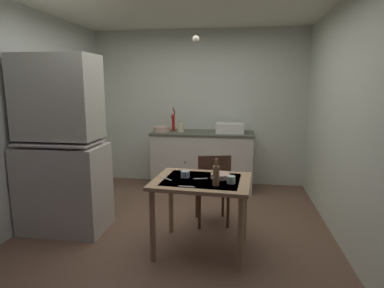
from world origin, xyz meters
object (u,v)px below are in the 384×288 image
object	(u,v)px
dining_table	(202,190)
chair_far_side	(213,187)
hutch_cabinet	(62,151)
serving_bowl_wide	(220,176)
hand_pump	(173,121)
sink_basin	(230,128)
glass_bottle	(216,175)
mug_dark	(185,174)
mixing_bowl_counter	(162,129)

from	to	relation	value
dining_table	chair_far_side	bearing A→B (deg)	84.35
hutch_cabinet	serving_bowl_wide	distance (m)	1.83
chair_far_side	hand_pump	bearing A→B (deg)	118.11
hutch_cabinet	serving_bowl_wide	bearing A→B (deg)	-5.23
sink_basin	serving_bowl_wide	distance (m)	1.98
sink_basin	hand_pump	bearing A→B (deg)	177.23
dining_table	glass_bottle	bearing A→B (deg)	-48.73
hand_pump	mug_dark	bearing A→B (deg)	-74.83
dining_table	mug_dark	size ratio (longest dim) A/B	11.17
hutch_cabinet	hand_pump	world-z (taller)	hutch_cabinet
hand_pump	chair_far_side	size ratio (longest dim) A/B	0.44
mixing_bowl_counter	mug_dark	distance (m)	2.08
mixing_bowl_counter	dining_table	xyz separation A→B (m)	(0.91, -1.99, -0.34)
hand_pump	mug_dark	size ratio (longest dim) A/B	4.35
hutch_cabinet	sink_basin	bearing A→B (deg)	44.33
glass_bottle	hutch_cabinet	bearing A→B (deg)	166.92
hand_pump	mixing_bowl_counter	world-z (taller)	hand_pump
mixing_bowl_counter	serving_bowl_wide	size ratio (longest dim) A/B	1.40
chair_far_side	serving_bowl_wide	distance (m)	0.62
mixing_bowl_counter	chair_far_side	world-z (taller)	mixing_bowl_counter
serving_bowl_wide	hand_pump	bearing A→B (deg)	114.27
chair_far_side	glass_bottle	bearing A→B (deg)	-83.13
hand_pump	serving_bowl_wide	size ratio (longest dim) A/B	2.03
hutch_cabinet	chair_far_side	size ratio (longest dim) A/B	2.26
serving_bowl_wide	chair_far_side	bearing A→B (deg)	102.47
mug_dark	serving_bowl_wide	bearing A→B (deg)	4.42
mixing_bowl_counter	glass_bottle	xyz separation A→B (m)	(1.06, -2.17, -0.12)
hand_pump	glass_bottle	bearing A→B (deg)	-68.66
hand_pump	serving_bowl_wide	xyz separation A→B (m)	(0.91, -2.01, -0.33)
hutch_cabinet	chair_far_side	xyz separation A→B (m)	(1.70, 0.37, -0.47)
dining_table	chair_far_side	distance (m)	0.63
hand_pump	mixing_bowl_counter	xyz separation A→B (m)	(-0.18, -0.10, -0.13)
hutch_cabinet	serving_bowl_wide	world-z (taller)	hutch_cabinet
mixing_bowl_counter	dining_table	size ratio (longest dim) A/B	0.27
serving_bowl_wide	hutch_cabinet	bearing A→B (deg)	174.77
hand_pump	dining_table	bearing A→B (deg)	-70.74
chair_far_side	mixing_bowl_counter	bearing A→B (deg)	124.94
sink_basin	glass_bottle	size ratio (longest dim) A/B	1.71
mug_dark	dining_table	bearing A→B (deg)	-14.77
dining_table	mixing_bowl_counter	bearing A→B (deg)	114.46
chair_far_side	glass_bottle	xyz separation A→B (m)	(0.09, -0.78, 0.38)
dining_table	glass_bottle	distance (m)	0.32
sink_basin	hand_pump	world-z (taller)	hand_pump
mug_dark	glass_bottle	bearing A→B (deg)	-33.95
dining_table	mug_dark	distance (m)	0.23
chair_far_side	serving_bowl_wide	bearing A→B (deg)	-77.53
hand_pump	chair_far_side	bearing A→B (deg)	-61.89
hand_pump	glass_bottle	distance (m)	2.44
dining_table	hand_pump	bearing A→B (deg)	109.26
hand_pump	mug_dark	world-z (taller)	hand_pump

